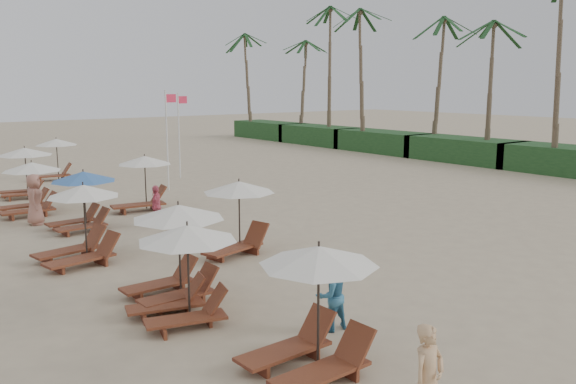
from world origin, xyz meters
TOP-DOWN VIEW (x-y plane):
  - ground at (0.00, 0.00)m, footprint 160.00×160.00m
  - shrub_hedge at (22.00, 14.50)m, footprint 3.20×53.00m
  - palm_row at (21.91, 15.40)m, footprint 7.00×52.00m
  - lounger_station_0 at (-5.57, -2.43)m, footprint 2.50×2.17m
  - lounger_station_1 at (-6.25, 1.14)m, footprint 2.44×2.22m
  - lounger_station_2 at (-5.77, 2.52)m, footprint 2.48×2.26m
  - lounger_station_3 at (-6.63, 6.90)m, footprint 2.55×2.15m
  - lounger_station_4 at (-5.20, 10.89)m, footprint 2.47×2.29m
  - lounger_station_5 at (-6.01, 14.78)m, footprint 2.64×2.29m
  - lounger_station_6 at (-5.16, 18.84)m, footprint 2.58×2.46m
  - inland_station_0 at (-2.42, 4.89)m, footprint 2.78×2.24m
  - inland_station_1 at (-1.99, 12.82)m, footprint 2.88×2.24m
  - inland_station_2 at (-2.41, 23.32)m, footprint 2.71×2.24m
  - beachgoer_near at (-5.37, -4.98)m, footprint 0.64×0.44m
  - beachgoer_mid_a at (-3.98, -1.25)m, footprint 0.79×0.64m
  - beachgoer_far_a at (-2.79, 9.74)m, footprint 0.84×0.95m
  - beachgoer_far_b at (-6.24, 12.78)m, footprint 0.91×1.09m
  - flag_pole_near at (1.04, 16.47)m, footprint 0.59×0.08m
  - flag_pole_far at (3.37, 19.74)m, footprint 0.60×0.08m

SIDE VIEW (x-z plane):
  - ground at x=0.00m, z-range 0.00..0.00m
  - beachgoer_mid_a at x=-3.98m, z-range 0.00..1.53m
  - beachgoer_far_a at x=-2.79m, z-range 0.00..1.54m
  - shrub_hedge at x=22.00m, z-range 0.00..1.60m
  - beachgoer_near at x=-5.37m, z-range 0.00..1.70m
  - beachgoer_far_b at x=-6.24m, z-range 0.00..1.91m
  - lounger_station_5 at x=-6.01m, z-range -0.01..2.09m
  - lounger_station_3 at x=-6.63m, z-range -0.09..2.21m
  - lounger_station_0 at x=-5.57m, z-range -0.02..2.31m
  - lounger_station_4 at x=-5.20m, z-range 0.10..2.21m
  - lounger_station_1 at x=-6.25m, z-range 0.10..2.24m
  - lounger_station_2 at x=-5.77m, z-range 0.06..2.37m
  - inland_station_1 at x=-1.99m, z-range 0.17..2.39m
  - lounger_station_6 at x=-5.16m, z-range 0.17..2.47m
  - inland_station_0 at x=-2.42m, z-range 0.23..2.45m
  - inland_station_2 at x=-2.41m, z-range 0.26..2.49m
  - flag_pole_far at x=3.37m, z-range 0.25..4.97m
  - flag_pole_near at x=1.04m, z-range 0.25..5.15m
  - palm_row at x=21.91m, z-range 3.76..16.06m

